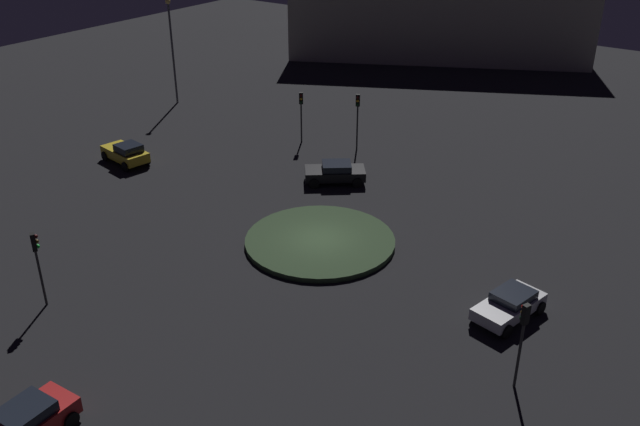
{
  "coord_description": "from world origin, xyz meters",
  "views": [
    {
      "loc": [
        28.37,
        19.92,
        19.5
      ],
      "look_at": [
        0.0,
        0.0,
        1.95
      ],
      "focal_mm": 38.82,
      "sensor_mm": 36.0,
      "label": 1
    }
  ],
  "objects_px": {
    "store_building": "(439,8)",
    "traffic_light_southwest_near": "(301,107)",
    "car_red": "(21,426)",
    "streetlamp_southwest": "(172,42)",
    "car_silver": "(510,304)",
    "car_black": "(335,172)",
    "traffic_light_southwest": "(358,111)",
    "car_yellow": "(126,153)",
    "traffic_light_north": "(523,329)",
    "traffic_light_southeast": "(37,255)"
  },
  "relations": [
    {
      "from": "store_building",
      "to": "traffic_light_southwest_near",
      "type": "bearing_deg",
      "value": 71.75
    },
    {
      "from": "car_red",
      "to": "streetlamp_southwest",
      "type": "distance_m",
      "value": 41.8
    },
    {
      "from": "car_silver",
      "to": "car_black",
      "type": "height_order",
      "value": "car_black"
    },
    {
      "from": "traffic_light_southwest",
      "to": "streetlamp_southwest",
      "type": "xyz_separation_m",
      "value": [
        -0.35,
        -19.58,
        2.48
      ]
    },
    {
      "from": "car_yellow",
      "to": "traffic_light_north",
      "type": "bearing_deg",
      "value": 177.24
    },
    {
      "from": "traffic_light_southwest_near",
      "to": "car_yellow",
      "type": "bearing_deg",
      "value": -76.52
    },
    {
      "from": "car_red",
      "to": "traffic_light_southeast",
      "type": "distance_m",
      "value": 9.61
    },
    {
      "from": "car_black",
      "to": "car_red",
      "type": "bearing_deg",
      "value": -119.64
    },
    {
      "from": "traffic_light_southwest",
      "to": "traffic_light_southwest_near",
      "type": "xyz_separation_m",
      "value": [
        1.2,
        -4.35,
        -0.21
      ]
    },
    {
      "from": "traffic_light_southwest",
      "to": "traffic_light_southwest_near",
      "type": "relative_size",
      "value": 1.08
    },
    {
      "from": "traffic_light_southeast",
      "to": "traffic_light_north",
      "type": "xyz_separation_m",
      "value": [
        -7.53,
        21.11,
        0.05
      ]
    },
    {
      "from": "car_black",
      "to": "traffic_light_southeast",
      "type": "bearing_deg",
      "value": -137.16
    },
    {
      "from": "car_yellow",
      "to": "store_building",
      "type": "bearing_deg",
      "value": -84.47
    },
    {
      "from": "car_red",
      "to": "streetlamp_southwest",
      "type": "relative_size",
      "value": 0.47
    },
    {
      "from": "car_black",
      "to": "streetlamp_southwest",
      "type": "distance_m",
      "value": 23.08
    },
    {
      "from": "car_black",
      "to": "traffic_light_north",
      "type": "relative_size",
      "value": 1.07
    },
    {
      "from": "traffic_light_north",
      "to": "traffic_light_southwest_near",
      "type": "height_order",
      "value": "traffic_light_north"
    },
    {
      "from": "car_silver",
      "to": "traffic_light_southwest_near",
      "type": "height_order",
      "value": "traffic_light_southwest_near"
    },
    {
      "from": "traffic_light_southwest",
      "to": "store_building",
      "type": "xyz_separation_m",
      "value": [
        -31.8,
        -9.17,
        1.73
      ]
    },
    {
      "from": "car_black",
      "to": "traffic_light_southwest",
      "type": "distance_m",
      "value": 6.77
    },
    {
      "from": "car_black",
      "to": "traffic_light_southwest_near",
      "type": "xyz_separation_m",
      "value": [
        -4.82,
        -6.42,
        2.1
      ]
    },
    {
      "from": "car_black",
      "to": "store_building",
      "type": "distance_m",
      "value": 39.66
    },
    {
      "from": "car_red",
      "to": "traffic_light_north",
      "type": "relative_size",
      "value": 1.07
    },
    {
      "from": "car_red",
      "to": "store_building",
      "type": "height_order",
      "value": "store_building"
    },
    {
      "from": "car_silver",
      "to": "traffic_light_southeast",
      "type": "height_order",
      "value": "traffic_light_southeast"
    },
    {
      "from": "car_yellow",
      "to": "streetlamp_southwest",
      "type": "relative_size",
      "value": 0.45
    },
    {
      "from": "traffic_light_north",
      "to": "store_building",
      "type": "bearing_deg",
      "value": -39.03
    },
    {
      "from": "traffic_light_southwest",
      "to": "traffic_light_southwest_near",
      "type": "height_order",
      "value": "traffic_light_southwest"
    },
    {
      "from": "car_silver",
      "to": "store_building",
      "type": "xyz_separation_m",
      "value": [
        -46.1,
        -26.87,
        4.08
      ]
    },
    {
      "from": "car_silver",
      "to": "traffic_light_southeast",
      "type": "xyz_separation_m",
      "value": [
        12.13,
        -19.06,
        2.14
      ]
    },
    {
      "from": "traffic_light_southeast",
      "to": "traffic_light_southwest_near",
      "type": "xyz_separation_m",
      "value": [
        -25.24,
        -2.98,
        0.0
      ]
    },
    {
      "from": "car_silver",
      "to": "car_black",
      "type": "bearing_deg",
      "value": -104.94
    },
    {
      "from": "car_red",
      "to": "traffic_light_southwest",
      "type": "distance_m",
      "value": 33.11
    },
    {
      "from": "car_black",
      "to": "traffic_light_southeast",
      "type": "distance_m",
      "value": 20.81
    },
    {
      "from": "traffic_light_southeast",
      "to": "car_yellow",
      "type": "bearing_deg",
      "value": 67.16
    },
    {
      "from": "car_red",
      "to": "store_building",
      "type": "distance_m",
      "value": 66.16
    },
    {
      "from": "traffic_light_north",
      "to": "traffic_light_southwest",
      "type": "xyz_separation_m",
      "value": [
        -18.91,
        -19.75,
        0.16
      ]
    },
    {
      "from": "car_yellow",
      "to": "traffic_light_north",
      "type": "relative_size",
      "value": 1.01
    },
    {
      "from": "streetlamp_southwest",
      "to": "car_black",
      "type": "bearing_deg",
      "value": 73.61
    },
    {
      "from": "traffic_light_north",
      "to": "streetlamp_southwest",
      "type": "distance_m",
      "value": 43.87
    },
    {
      "from": "streetlamp_southwest",
      "to": "store_building",
      "type": "relative_size",
      "value": 0.26
    },
    {
      "from": "car_yellow",
      "to": "traffic_light_southwest_near",
      "type": "bearing_deg",
      "value": -116.79
    },
    {
      "from": "car_yellow",
      "to": "car_black",
      "type": "distance_m",
      "value": 15.49
    },
    {
      "from": "car_silver",
      "to": "streetlamp_southwest",
      "type": "relative_size",
      "value": 0.45
    },
    {
      "from": "car_silver",
      "to": "store_building",
      "type": "distance_m",
      "value": 53.51
    },
    {
      "from": "traffic_light_southeast",
      "to": "store_building",
      "type": "height_order",
      "value": "store_building"
    },
    {
      "from": "car_black",
      "to": "traffic_light_southwest_near",
      "type": "bearing_deg",
      "value": 105.53
    },
    {
      "from": "traffic_light_southeast",
      "to": "car_silver",
      "type": "bearing_deg",
      "value": -27.23
    },
    {
      "from": "store_building",
      "to": "car_red",
      "type": "bearing_deg",
      "value": 76.52
    },
    {
      "from": "car_red",
      "to": "traffic_light_north",
      "type": "bearing_deg",
      "value": 131.76
    }
  ]
}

